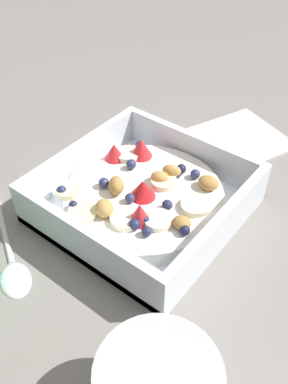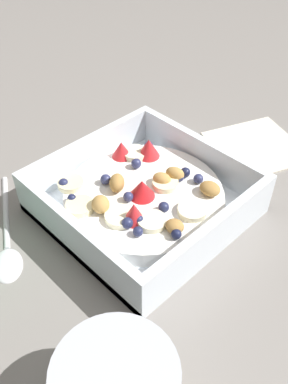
% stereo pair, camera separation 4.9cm
% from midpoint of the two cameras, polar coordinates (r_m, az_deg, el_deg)
% --- Properties ---
extents(ground_plane, '(2.40, 2.40, 0.00)m').
position_cam_midpoint_polar(ground_plane, '(0.52, -4.17, -2.38)').
color(ground_plane, gray).
extents(fruit_bowl, '(0.21, 0.21, 0.06)m').
position_cam_midpoint_polar(fruit_bowl, '(0.50, -2.89, -0.94)').
color(fruit_bowl, white).
rests_on(fruit_bowl, ground).
extents(spoon, '(0.10, 0.16, 0.01)m').
position_cam_midpoint_polar(spoon, '(0.49, -20.44, -8.68)').
color(spoon, silver).
rests_on(spoon, ground).
extents(folded_napkin, '(0.16, 0.16, 0.01)m').
position_cam_midpoint_polar(folded_napkin, '(0.64, 10.88, 7.18)').
color(folded_napkin, silver).
rests_on(folded_napkin, ground).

